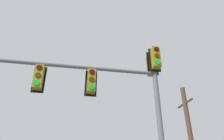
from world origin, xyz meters
name	(u,v)px	position (x,y,z in m)	size (l,w,h in m)	color
signal_mast_assembly	(121,95)	(-1.46, -0.40, 5.40)	(5.19, 4.79, 7.47)	slate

